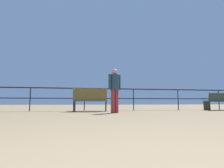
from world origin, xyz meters
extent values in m
cube|color=black|center=(0.00, 7.60, 1.03)|extent=(23.74, 0.05, 0.05)
cube|color=black|center=(0.00, 7.60, 0.57)|extent=(23.74, 0.04, 0.04)
cylinder|color=black|center=(-2.37, 7.60, 0.52)|extent=(0.04, 0.04, 1.03)
cylinder|color=black|center=(0.00, 7.60, 0.52)|extent=(0.04, 0.04, 1.03)
cylinder|color=black|center=(2.37, 7.60, 0.52)|extent=(0.04, 0.04, 1.03)
cylinder|color=black|center=(4.75, 7.60, 0.52)|extent=(0.04, 0.04, 1.03)
cylinder|color=black|center=(7.12, 7.60, 0.52)|extent=(0.04, 0.04, 1.03)
cube|color=brown|center=(0.25, 6.98, 0.45)|extent=(1.46, 0.60, 0.05)
cube|color=brown|center=(0.23, 6.76, 0.70)|extent=(1.43, 0.27, 0.51)
cube|color=black|center=(0.92, 6.92, 0.22)|extent=(0.08, 0.43, 0.45)
cube|color=black|center=(0.93, 7.10, 0.59)|extent=(0.07, 0.33, 0.04)
cube|color=black|center=(-0.42, 7.04, 0.22)|extent=(0.08, 0.43, 0.45)
cube|color=black|center=(-0.40, 7.22, 0.59)|extent=(0.07, 0.33, 0.04)
cube|color=#304436|center=(6.74, 6.98, 0.44)|extent=(1.76, 0.56, 0.05)
cube|color=#262919|center=(5.91, 7.01, 0.22)|extent=(0.06, 0.44, 0.44)
cube|color=#262919|center=(5.92, 7.20, 0.58)|extent=(0.05, 0.34, 0.04)
cylinder|color=#A52E2F|center=(1.00, 5.60, 0.40)|extent=(0.15, 0.15, 0.81)
cylinder|color=#A52E2F|center=(1.14, 5.66, 0.40)|extent=(0.15, 0.15, 0.81)
cylinder|color=#26404F|center=(1.07, 5.63, 1.10)|extent=(0.31, 0.31, 0.58)
cylinder|color=#26404F|center=(0.88, 5.55, 1.12)|extent=(0.10, 0.10, 0.55)
cylinder|color=#26404F|center=(1.26, 5.70, 1.12)|extent=(0.10, 0.10, 0.55)
sphere|color=tan|center=(1.07, 5.63, 1.50)|extent=(0.21, 0.21, 0.21)
camera|label=1|loc=(-0.06, -0.39, 0.37)|focal=27.08mm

